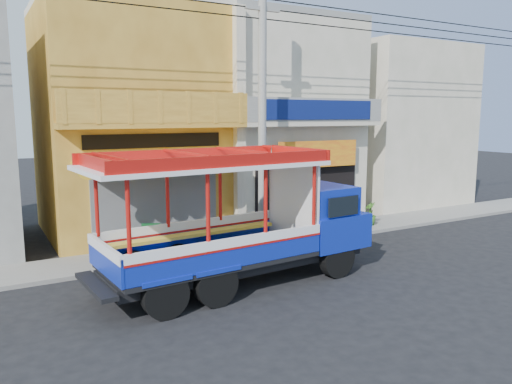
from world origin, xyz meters
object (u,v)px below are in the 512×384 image
Objects in this scene: potted_plant_b at (336,214)px; potted_plant_c at (370,214)px; utility_pole at (266,94)px; green_sign at (151,240)px; songthaew_truck at (256,219)px; potted_plant_a at (328,215)px.

potted_plant_b is 1.40m from potted_plant_c.
utility_pole is 6.73m from potted_plant_c.
utility_pole reaches higher than potted_plant_c.
green_sign is 0.99× the size of potted_plant_c.
potted_plant_b is at bearing -0.62° from green_sign.
songthaew_truck is 6.89× the size of potted_plant_a.
songthaew_truck is 8.58× the size of green_sign.
potted_plant_c is (6.95, 3.24, -1.11)m from songthaew_truck.
potted_plant_a is at bearing -75.51° from potted_plant_c.
potted_plant_a is (4.99, 3.35, -1.01)m from songthaew_truck.
songthaew_truck is (-1.94, -2.73, -3.35)m from utility_pole.
utility_pole is 28.35× the size of potted_plant_b.
songthaew_truck is at bearing -125.39° from utility_pole.
utility_pole is at bearing 54.61° from songthaew_truck.
potted_plant_c is (1.96, -0.11, -0.10)m from potted_plant_a.
songthaew_truck reaches higher than green_sign.
utility_pole is at bearing 46.14° from potted_plant_b.
potted_plant_b is at bearing -90.89° from potted_plant_c.
green_sign is 7.25m from potted_plant_b.
utility_pole reaches higher than potted_plant_a.
songthaew_truck is at bearing 64.79° from potted_plant_b.
potted_plant_c is at bearing 25.02° from songthaew_truck.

